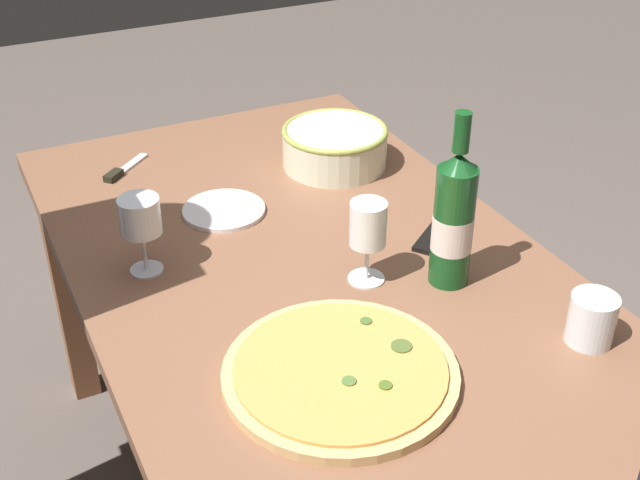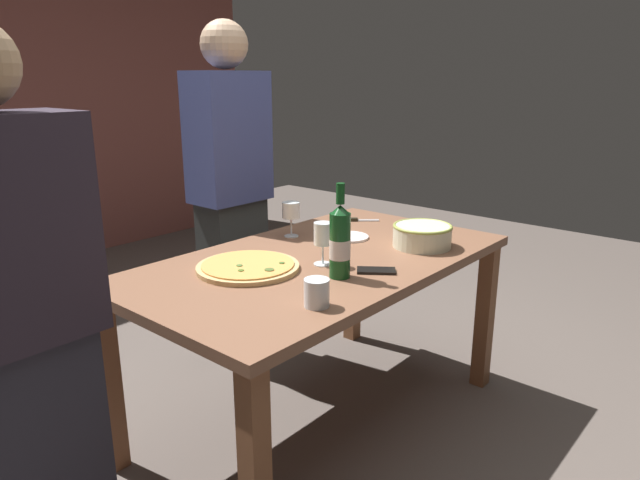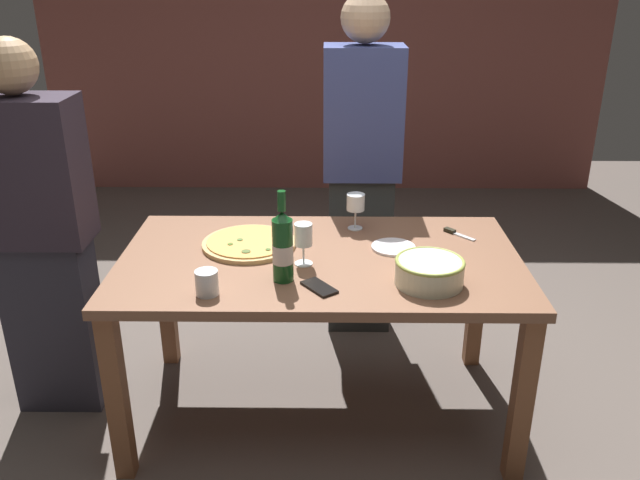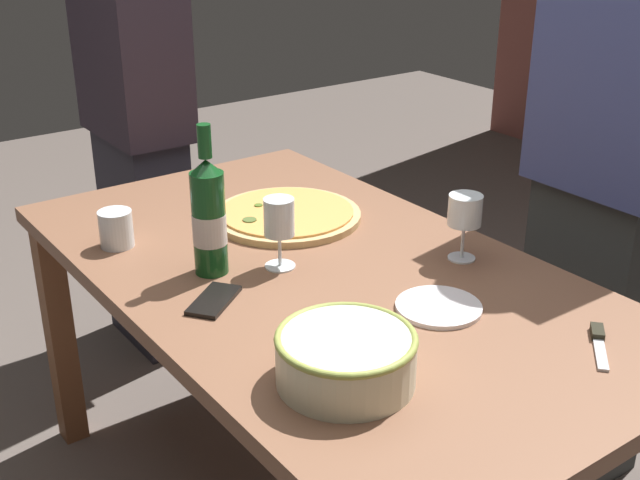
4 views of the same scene
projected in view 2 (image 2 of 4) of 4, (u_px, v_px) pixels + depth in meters
name	position (u px, v px, depth m)	size (l,w,h in m)	color
ground_plane	(320.00, 419.00, 2.51)	(8.00, 8.00, 0.00)	#5E534D
dining_table	(320.00, 279.00, 2.33)	(1.60, 0.90, 0.75)	brown
pizza	(248.00, 267.00, 2.15)	(0.39, 0.39, 0.03)	tan
serving_bowl	(422.00, 235.00, 2.44)	(0.25, 0.25, 0.10)	beige
wine_bottle	(340.00, 241.00, 2.04)	(0.08, 0.08, 0.35)	#144A1D
wine_glass_near_pizza	(323.00, 235.00, 2.18)	(0.07, 0.07, 0.17)	white
wine_glass_by_bottle	(291.00, 212.00, 2.57)	(0.08, 0.08, 0.16)	white
cup_amber	(317.00, 293.00, 1.80)	(0.08, 0.08, 0.09)	white
side_plate	(349.00, 237.00, 2.58)	(0.18, 0.18, 0.01)	white
cell_phone	(376.00, 271.00, 2.13)	(0.07, 0.14, 0.01)	black
pizza_knife	(359.00, 220.00, 2.88)	(0.12, 0.13, 0.02)	silver
person_host	(15.00, 334.00, 1.50)	(0.42, 0.24, 1.59)	#2E2D39
person_guest_left	(231.00, 194.00, 2.90)	(0.38, 0.24, 1.72)	#2D302F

